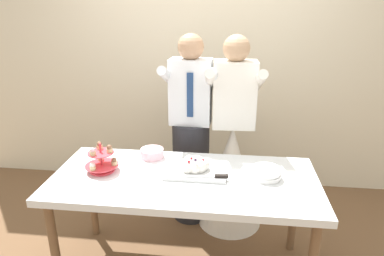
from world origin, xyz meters
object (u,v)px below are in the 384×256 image
dessert_table (184,186)px  person_groom (191,142)px  plate_stack (266,173)px  person_bride (231,163)px  round_cake (152,154)px  main_cake_tray (196,167)px  cupcake_stand (102,161)px

dessert_table → person_groom: (-0.04, 0.69, 0.05)m
dessert_table → plate_stack: bearing=5.0°
plate_stack → person_bride: (-0.23, 0.59, -0.23)m
round_cake → person_groom: person_groom is taller
plate_stack → round_cake: same height
main_cake_tray → round_cake: size_ratio=1.81×
plate_stack → round_cake: size_ratio=0.81×
dessert_table → plate_stack: 0.56m
cupcake_stand → main_cake_tray: bearing=5.3°
cupcake_stand → person_groom: bearing=50.8°
person_groom → person_bride: same height
main_cake_tray → plate_stack: main_cake_tray is taller
plate_stack → person_groom: 0.87m
plate_stack → round_cake: bearing=165.8°
dessert_table → main_cake_tray: (0.08, 0.08, 0.12)m
dessert_table → person_bride: bearing=63.3°
main_cake_tray → plate_stack: 0.48m
dessert_table → main_cake_tray: bearing=47.4°
cupcake_stand → round_cake: cupcake_stand is taller
person_bride → cupcake_stand: bearing=-145.5°
cupcake_stand → person_groom: size_ratio=0.14×
cupcake_stand → person_bride: size_ratio=0.14×
dessert_table → plate_stack: plate_stack is taller
main_cake_tray → person_bride: (0.25, 0.56, -0.23)m
plate_stack → person_groom: (-0.59, 0.64, -0.07)m
main_cake_tray → person_groom: 0.62m
dessert_table → round_cake: bearing=137.1°
round_cake → person_groom: (0.24, 0.43, -0.06)m
plate_stack → round_cake: (-0.83, 0.21, -0.00)m
plate_stack → main_cake_tray: bearing=176.0°
cupcake_stand → plate_stack: (1.13, 0.03, -0.04)m
round_cake → plate_stack: bearing=-14.2°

